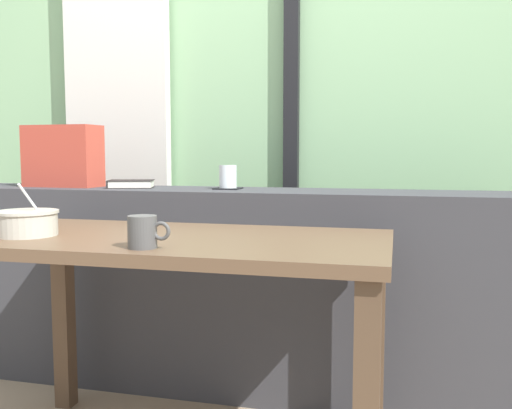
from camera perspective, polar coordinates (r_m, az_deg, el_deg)
name	(u,v)px	position (r m, az deg, el deg)	size (l,w,h in m)	color
outdoor_backdrop	(267,61)	(2.85, 1.08, 14.43)	(4.80, 0.08, 2.80)	#8EBC89
curtain_left_panel	(117,93)	(3.00, -13.97, 10.92)	(0.56, 0.06, 2.50)	silver
window_divider_post	(292,79)	(2.74, 3.64, 12.67)	(0.07, 0.05, 2.60)	black
dark_console_ledge	(231,289)	(2.28, -2.57, -8.60)	(2.80, 0.36, 0.80)	#38383D
breakfast_table	(180,273)	(1.70, -7.79, -6.93)	(1.23, 0.61, 0.70)	brown
coaster_square	(228,188)	(2.23, -2.87, 1.64)	(0.10, 0.10, 0.01)	black
juice_glass	(228,178)	(2.23, -2.88, 2.76)	(0.07, 0.07, 0.09)	white
closed_book	(131,184)	(2.38, -12.63, 2.07)	(0.21, 0.18, 0.03)	black
throw_pillow	(63,156)	(2.53, -19.05, 4.68)	(0.32, 0.14, 0.26)	#B74233
soup_bowl	(27,223)	(1.80, -22.28, -1.77)	(0.18, 0.18, 0.16)	#BCB7A8
ceramic_mug	(144,232)	(1.48, -11.31, -2.75)	(0.11, 0.08, 0.08)	#4C4C4C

